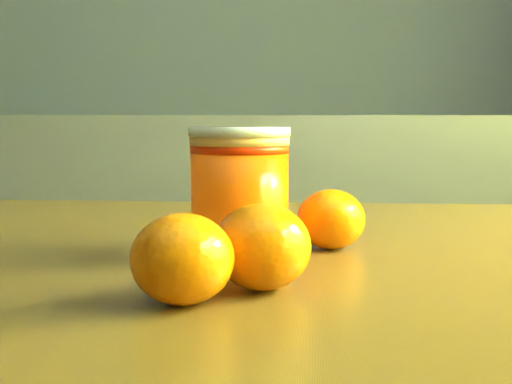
{
  "coord_description": "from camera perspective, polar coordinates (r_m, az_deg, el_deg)",
  "views": [
    {
      "loc": [
        0.63,
        -0.21,
        0.9
      ],
      "look_at": [
        0.67,
        0.33,
        0.84
      ],
      "focal_mm": 50.0,
      "sensor_mm": 36.0,
      "label": 1
    }
  ],
  "objects": [
    {
      "name": "orange_extra",
      "position": [
        0.41,
        -5.91,
        -5.35
      ],
      "size": [
        0.07,
        0.07,
        0.05
      ],
      "primitive_type": "ellipsoid",
      "rotation": [
        0.0,
        0.0,
        -0.31
      ],
      "color": "orange",
      "rests_on": "table"
    },
    {
      "name": "juice_glass",
      "position": [
        0.54,
        -1.33,
        -0.1
      ],
      "size": [
        0.08,
        0.08,
        0.1
      ],
      "rotation": [
        0.0,
        0.0,
        0.1
      ],
      "color": "#E54D04",
      "rests_on": "table"
    },
    {
      "name": "orange_front",
      "position": [
        0.44,
        0.48,
        -4.4
      ],
      "size": [
        0.07,
        0.07,
        0.05
      ],
      "primitive_type": "ellipsoid",
      "rotation": [
        0.0,
        0.0,
        -0.24
      ],
      "color": "orange",
      "rests_on": "table"
    },
    {
      "name": "orange_back",
      "position": [
        0.58,
        6.02,
        -2.18
      ],
      "size": [
        0.07,
        0.07,
        0.05
      ],
      "primitive_type": "ellipsoid",
      "rotation": [
        0.0,
        0.0,
        0.38
      ],
      "color": "orange",
      "rests_on": "table"
    }
  ]
}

